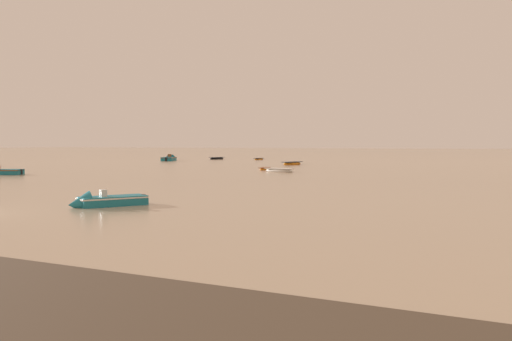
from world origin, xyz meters
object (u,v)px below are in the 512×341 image
motorboat_moored_1 (102,203)px  rowboat_moored_3 (292,164)px  motorboat_moored_5 (170,159)px  rowboat_moored_4 (217,158)px  rowboat_moored_0 (265,169)px  rowboat_moored_2 (259,159)px  rowboat_moored_1 (279,170)px

motorboat_moored_1 → rowboat_moored_3: bearing=-136.1°
motorboat_moored_5 → rowboat_moored_4: 13.63m
rowboat_moored_3 → motorboat_moored_5: 32.90m
motorboat_moored_1 → rowboat_moored_0: bearing=-135.4°
rowboat_moored_2 → rowboat_moored_3: size_ratio=0.69×
rowboat_moored_1 → rowboat_moored_4: (-35.28, 44.68, 0.01)m
rowboat_moored_0 → rowboat_moored_1: size_ratio=0.73×
motorboat_moored_1 → rowboat_moored_1: bearing=-139.6°
rowboat_moored_3 → rowboat_moored_4: bearing=-117.7°
rowboat_moored_2 → rowboat_moored_3: (17.64, -23.37, 0.06)m
rowboat_moored_0 → motorboat_moored_5: motorboat_moored_5 is taller
rowboat_moored_0 → rowboat_moored_3: 18.84m
rowboat_moored_0 → rowboat_moored_3: rowboat_moored_3 is taller
motorboat_moored_1 → rowboat_moored_2: 90.80m
rowboat_moored_0 → motorboat_moored_5: (-35.16, 27.62, 0.17)m
rowboat_moored_0 → rowboat_moored_3: bearing=2.3°
rowboat_moored_0 → motorboat_moored_5: 44.71m
rowboat_moored_2 → rowboat_moored_3: rowboat_moored_3 is taller
motorboat_moored_1 → rowboat_moored_3: 63.34m
motorboat_moored_1 → rowboat_moored_4: size_ratio=0.98×
rowboat_moored_1 → rowboat_moored_3: (-7.49, 22.48, 0.02)m
rowboat_moored_4 → rowboat_moored_2: bearing=-73.4°
motorboat_moored_5 → rowboat_moored_4: (3.82, 13.08, -0.11)m
rowboat_moored_0 → motorboat_moored_1: motorboat_moored_1 is taller
motorboat_moored_5 → rowboat_moored_1: bearing=-152.5°
rowboat_moored_1 → rowboat_moored_3: size_ratio=0.88×
rowboat_moored_3 → rowboat_moored_0: bearing=21.8°
rowboat_moored_2 → rowboat_moored_4: (-10.15, -1.17, 0.05)m
rowboat_moored_2 → rowboat_moored_4: bearing=100.2°
rowboat_moored_3 → rowboat_moored_4: 35.57m
rowboat_moored_1 → rowboat_moored_3: rowboat_moored_3 is taller
rowboat_moored_1 → rowboat_moored_3: 23.70m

